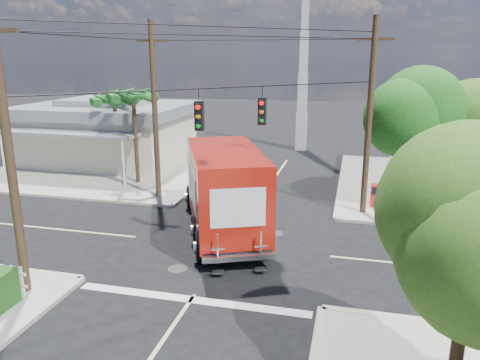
% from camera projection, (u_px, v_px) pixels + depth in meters
% --- Properties ---
extents(ground, '(120.00, 120.00, 0.00)m').
position_uv_depth(ground, '(228.00, 246.00, 18.55)').
color(ground, black).
rests_on(ground, ground).
extents(sidewalk_ne, '(14.12, 14.12, 0.14)m').
position_uv_depth(sidewalk_ne, '(466.00, 189.00, 26.19)').
color(sidewalk_ne, '#A39E93').
rests_on(sidewalk_ne, ground).
extents(sidewalk_nw, '(14.12, 14.12, 0.14)m').
position_uv_depth(sidewalk_nw, '(114.00, 167.00, 31.26)').
color(sidewalk_nw, '#A39E93').
rests_on(sidewalk_nw, ground).
extents(road_markings, '(32.00, 32.00, 0.01)m').
position_uv_depth(road_markings, '(217.00, 262.00, 17.17)').
color(road_markings, beige).
rests_on(road_markings, ground).
extents(building_nw, '(10.80, 10.20, 4.30)m').
position_uv_depth(building_nw, '(109.00, 131.00, 32.44)').
color(building_nw, beige).
rests_on(building_nw, sidewalk_nw).
extents(radio_tower, '(0.80, 0.80, 17.00)m').
position_uv_depth(radio_tower, '(303.00, 77.00, 35.70)').
color(radio_tower, silver).
rests_on(radio_tower, ground).
extents(tree_ne_front, '(4.21, 4.14, 6.66)m').
position_uv_depth(tree_ne_front, '(413.00, 111.00, 21.96)').
color(tree_ne_front, '#422D1C').
rests_on(tree_ne_front, sidewalk_ne).
extents(tree_ne_back, '(3.77, 3.66, 5.82)m').
position_uv_depth(tree_ne_back, '(462.00, 119.00, 23.57)').
color(tree_ne_back, '#422D1C').
rests_on(tree_ne_back, sidewalk_ne).
extents(tree_se, '(3.67, 3.54, 5.62)m').
position_uv_depth(tree_se, '(475.00, 232.00, 9.08)').
color(tree_se, '#422D1C').
rests_on(tree_se, sidewalk_se).
extents(palm_nw_front, '(3.01, 3.08, 5.59)m').
position_uv_depth(palm_nw_front, '(133.00, 97.00, 26.01)').
color(palm_nw_front, '#422D1C').
rests_on(palm_nw_front, sidewalk_nw).
extents(palm_nw_back, '(3.01, 3.08, 5.19)m').
position_uv_depth(palm_nw_back, '(114.00, 101.00, 27.98)').
color(palm_nw_back, '#422D1C').
rests_on(palm_nw_back, sidewalk_nw).
extents(utility_poles, '(12.00, 10.68, 9.00)m').
position_uv_depth(utility_poles, '(200.00, 122.00, 19.20)').
color(utility_poles, '#473321').
rests_on(utility_poles, ground).
extents(vending_boxes, '(1.90, 0.50, 1.10)m').
position_uv_depth(vending_boxes, '(391.00, 197.00, 22.67)').
color(vending_boxes, red).
rests_on(vending_boxes, sidewalk_ne).
extents(delivery_truck, '(5.70, 8.89, 3.72)m').
position_uv_depth(delivery_truck, '(223.00, 189.00, 19.64)').
color(delivery_truck, black).
rests_on(delivery_truck, ground).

